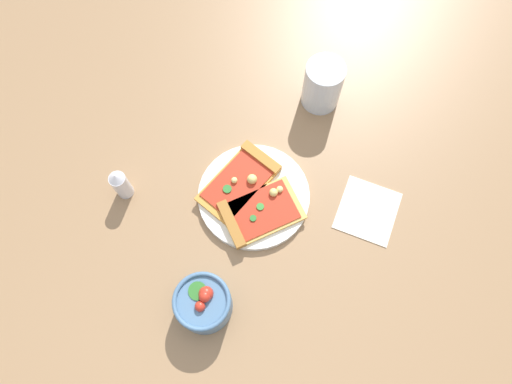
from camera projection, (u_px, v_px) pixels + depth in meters
ground_plane at (250, 195)px, 0.92m from camera, size 2.40×2.40×0.00m
plate at (253, 196)px, 0.91m from camera, size 0.22×0.22×0.01m
pizza_slice_near at (257, 213)px, 0.88m from camera, size 0.16×0.18×0.02m
pizza_slice_far at (243, 178)px, 0.91m from camera, size 0.11×0.17×0.03m
salad_bowl at (203, 303)px, 0.80m from camera, size 0.10×0.10×0.08m
soda_glass at (322, 86)px, 0.95m from camera, size 0.08×0.08×0.11m
paper_napkin at (368, 210)px, 0.90m from camera, size 0.13×0.14×0.00m
pepper_shaker at (121, 184)px, 0.88m from camera, size 0.03×0.03×0.08m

